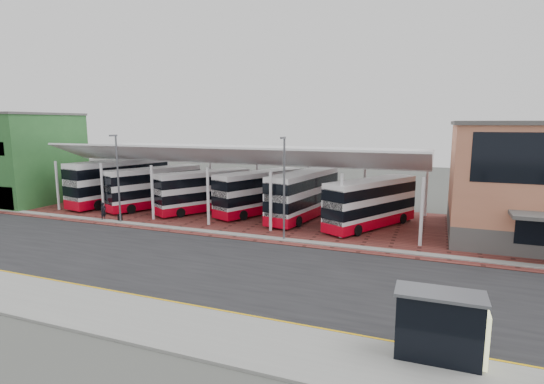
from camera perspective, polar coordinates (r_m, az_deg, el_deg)
The scene contains 20 objects.
ground at distance 28.73m, azimuth -6.55°, elevation -9.26°, with size 140.00×140.00×0.00m, color #41423E.
road at distance 27.90m, azimuth -7.53°, elevation -9.83°, with size 120.00×14.00×0.02m, color black.
forecourt at distance 39.62m, azimuth 4.92°, elevation -3.99°, with size 72.00×16.00×0.06m, color brown.
sidewalk at distance 21.76m, azimuth -18.18°, elevation -15.74°, with size 120.00×4.00×0.14m, color gray.
north_kerb at distance 34.06m, azimuth -1.63°, elevation -6.10°, with size 120.00×0.80×0.14m, color gray.
yellow_line_near at distance 23.20m, azimuth -14.94°, elevation -14.09°, with size 120.00×0.12×0.01m, color #EBAF0C.
yellow_line_far at distance 23.42m, azimuth -14.49°, elevation -13.84°, with size 120.00×0.12×0.01m, color #EBAF0C.
canopy at distance 42.52m, azimuth -5.02°, elevation 4.78°, with size 37.00×11.63×7.07m.
shop_green at distance 55.51m, azimuth -29.33°, elevation 3.98°, with size 6.40×10.20×10.22m.
lamp_west at distance 40.79m, azimuth -20.03°, elevation 2.04°, with size 0.16×0.90×8.07m.
lamp_east at distance 32.52m, azimuth 1.63°, elevation 0.89°, with size 0.16×0.90×8.07m.
bus_0 at distance 50.85m, azimuth -19.80°, elevation 1.28°, with size 5.14×12.27×4.93m.
bus_1 at distance 47.29m, azimuth -15.60°, elevation 0.54°, with size 6.35×10.57×4.31m.
bus_2 at distance 44.14m, azimuth -9.23°, elevation 0.06°, with size 7.03×9.92×4.16m.
bus_3 at distance 42.63m, azimuth -1.69°, elevation -0.07°, with size 6.21×10.45×4.26m.
bus_4 at distance 40.52m, azimuth 4.26°, elevation -0.44°, with size 4.19×11.12×4.48m.
bus_5 at distance 37.93m, azimuth 13.16°, elevation -1.52°, with size 6.86×10.17×4.22m.
pedestrian at distance 42.78m, azimuth -21.72°, elevation -2.43°, with size 0.62×0.41×1.70m, color black.
suitcase at distance 41.94m, azimuth -19.76°, elevation -3.29°, with size 0.36×0.26×0.63m, color black.
bus_shelter at distance 17.69m, azimuth 22.51°, elevation -15.82°, with size 3.38×1.59×2.67m.
Camera 1 is at (12.93, -23.99, 9.10)m, focal length 28.00 mm.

